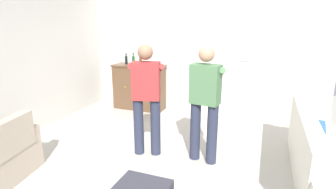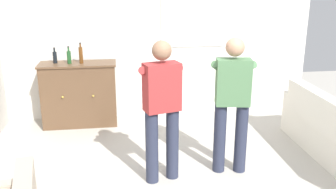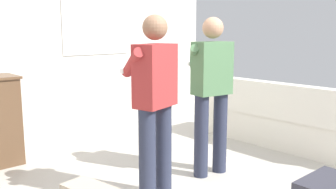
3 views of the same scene
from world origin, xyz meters
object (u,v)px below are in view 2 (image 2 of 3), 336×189
object	(u,v)px
bottle_liquor_amber	(81,55)
person_standing_right	(232,100)
bottle_wine_green	(69,57)
bottle_spirits_clear	(55,57)
sideboard_cabinet	(79,94)
person_standing_left	(162,105)

from	to	relation	value
bottle_liquor_amber	person_standing_right	size ratio (longest dim) A/B	0.19
bottle_wine_green	bottle_liquor_amber	xyz separation A→B (m)	(0.18, -0.00, 0.03)
bottle_spirits_clear	person_standing_right	size ratio (longest dim) A/B	0.15
person_standing_right	bottle_spirits_clear	bearing A→B (deg)	140.72
sideboard_cabinet	person_standing_left	bearing A→B (deg)	-60.16
sideboard_cabinet	person_standing_right	world-z (taller)	person_standing_right
bottle_liquor_amber	person_standing_left	distance (m)	2.19
bottle_liquor_amber	bottle_spirits_clear	world-z (taller)	bottle_liquor_amber
sideboard_cabinet	bottle_wine_green	size ratio (longest dim) A/B	4.42
sideboard_cabinet	bottle_spirits_clear	bearing A→B (deg)	172.48
person_standing_right	sideboard_cabinet	bearing A→B (deg)	136.87
person_standing_left	person_standing_right	world-z (taller)	same
bottle_wine_green	bottle_liquor_amber	bearing A→B (deg)	-0.08
sideboard_cabinet	bottle_liquor_amber	world-z (taller)	bottle_liquor_amber
bottle_spirits_clear	person_standing_right	bearing A→B (deg)	-39.28
bottle_wine_green	bottle_spirits_clear	xyz separation A→B (m)	(-0.22, 0.07, -0.01)
bottle_spirits_clear	person_standing_right	world-z (taller)	person_standing_right
bottle_liquor_amber	bottle_spirits_clear	xyz separation A→B (m)	(-0.41, 0.07, -0.04)
bottle_liquor_amber	bottle_wine_green	bearing A→B (deg)	179.92
bottle_wine_green	person_standing_right	bearing A→B (deg)	-41.17
person_standing_right	bottle_wine_green	bearing A→B (deg)	138.83
bottle_liquor_amber	person_standing_right	bearing A→B (deg)	-43.79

